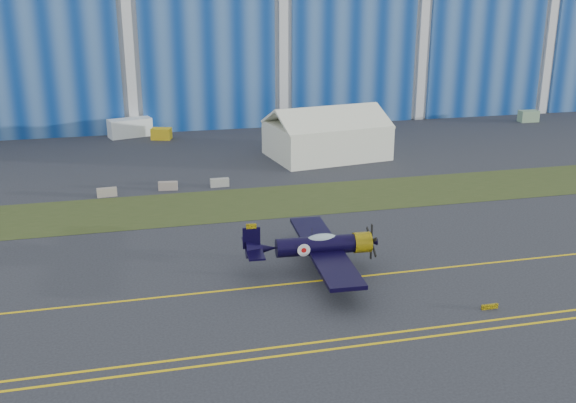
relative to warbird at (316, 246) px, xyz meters
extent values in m
plane|color=#2D2F38|center=(-12.20, 3.36, -2.14)|extent=(260.00, 260.00, 0.00)
cube|color=#475128|center=(-12.20, 17.36, -2.12)|extent=(260.00, 10.00, 0.02)
cube|color=silver|center=(-12.20, 75.36, 12.86)|extent=(220.00, 45.00, 30.00)
cube|color=navy|center=(-12.20, 52.56, 7.86)|extent=(220.00, 0.60, 20.00)
cube|color=yellow|center=(-12.20, -1.64, -2.13)|extent=(200.00, 0.20, 0.02)
cube|color=yellow|center=(-12.20, -11.14, -2.13)|extent=(80.00, 0.20, 0.02)
cube|color=yellow|center=(-12.20, -10.14, -2.13)|extent=(80.00, 0.20, 0.02)
cube|color=yellow|center=(9.80, -8.64, -1.97)|extent=(1.20, 0.15, 0.35)
cube|color=white|center=(-12.89, 50.62, -0.87)|extent=(6.32, 3.94, 2.55)
cube|color=yellow|center=(-8.71, 47.87, -1.36)|extent=(3.05, 2.39, 1.56)
cube|color=#80A77F|center=(47.65, 46.67, -1.26)|extent=(2.98, 1.65, 1.76)
cube|color=gray|center=(-15.74, 22.99, -1.69)|extent=(2.04, 0.75, 0.90)
cube|color=#9E8F87|center=(-9.48, 23.79, -1.69)|extent=(2.06, 0.86, 0.90)
cube|color=#9D9E98|center=(-4.01, 23.71, -1.69)|extent=(2.01, 0.63, 0.90)
camera|label=1|loc=(-13.09, -45.25, 19.15)|focal=42.00mm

